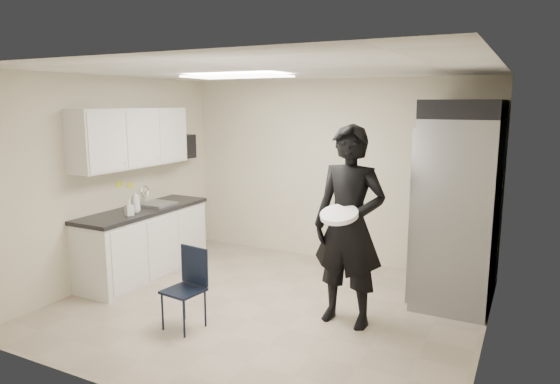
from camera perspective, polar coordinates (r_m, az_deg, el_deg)
The scene contains 21 objects.
floor at distance 5.76m, azimuth -1.48°, elevation -13.00°, with size 4.50×4.50×0.00m, color tan.
ceiling at distance 5.31m, azimuth -1.61°, elevation 13.76°, with size 4.50×4.50×0.00m, color white.
back_wall at distance 7.19m, azimuth 6.11°, elevation 2.37°, with size 4.50×4.50×0.00m, color beige.
left_wall at distance 6.75m, azimuth -18.58°, elevation 1.39°, with size 4.00×4.00×0.00m, color beige.
right_wall at distance 4.76m, azimuth 23.00°, elevation -2.38°, with size 4.00×4.00×0.00m, color beige.
ceiling_panel at distance 5.96m, azimuth -4.92°, elevation 13.05°, with size 1.20×0.60×0.02m, color white.
lower_counter at distance 6.86m, azimuth -15.21°, elevation -5.73°, with size 0.60×1.90×0.86m, color silver.
countertop at distance 6.75m, azimuth -15.39°, elevation -2.01°, with size 0.64×1.95×0.05m, color black.
sink at distance 6.93m, azimuth -13.87°, elevation -1.77°, with size 0.42×0.40×0.14m, color gray.
faucet at distance 7.03m, azimuth -15.16°, elevation -0.41°, with size 0.02×0.02×0.24m, color silver.
upper_cabinets at distance 6.71m, azimuth -16.56°, elevation 5.97°, with size 0.35×1.80×0.75m, color silver.
towel_dispenser at distance 7.64m, azimuth -10.89°, elevation 5.13°, with size 0.22×0.30×0.35m, color black.
notice_sticker_left at distance 6.82m, azimuth -17.91°, elevation 0.84°, with size 0.00×0.12×0.07m, color yellow.
notice_sticker_right at distance 6.97m, azimuth -16.74°, elevation 0.76°, with size 0.00×0.12×0.07m, color yellow.
commercial_fridge at distance 6.09m, azimuth 19.82°, elevation -1.97°, with size 0.80×1.35×2.10m, color gray.
fridge_compressor at distance 5.97m, azimuth 20.49°, elevation 8.89°, with size 0.80×1.35×0.20m, color black.
folding_chair at distance 5.21m, azimuth -10.99°, elevation -11.04°, with size 0.35×0.35×0.80m, color black.
man_tuxedo at distance 5.11m, azimuth 7.89°, elevation -3.92°, with size 0.76×0.50×2.06m, color black.
bucket_lid at distance 4.85m, azimuth 6.78°, elevation -2.58°, with size 0.37×0.37×0.05m, color white.
soap_bottle_a at distance 6.51m, azimuth -16.18°, elevation -0.97°, with size 0.11×0.11×0.29m, color silver.
soap_bottle_b at distance 6.35m, azimuth -16.86°, elevation -1.71°, with size 0.09×0.09×0.20m, color silver.
Camera 1 is at (2.54, -4.65, 2.27)m, focal length 32.00 mm.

